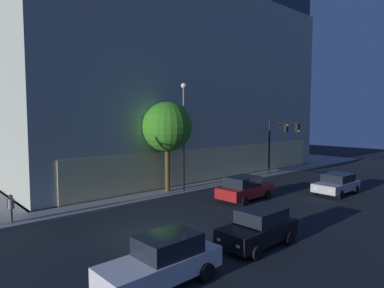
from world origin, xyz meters
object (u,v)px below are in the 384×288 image
sidewalk_tree (167,127)px  pedestrian_waiting (11,206)px  street_lamp_sidewalk (184,124)px  car_red (245,188)px  modern_building (149,80)px  car_silver (337,184)px  car_white (163,261)px  car_black (259,227)px  traffic_light_far_corner (281,136)px

sidewalk_tree → pedestrian_waiting: (-11.50, -0.67, -4.19)m
street_lamp_sidewalk → pedestrian_waiting: (-12.60, 0.07, -4.41)m
street_lamp_sidewalk → car_red: (1.70, -4.88, -4.62)m
modern_building → car_silver: size_ratio=8.00×
car_white → car_silver: 19.07m
pedestrian_waiting → street_lamp_sidewalk: bearing=-0.3°
sidewalk_tree → car_black: (-3.55, -11.69, -4.42)m
traffic_light_far_corner → car_silver: traffic_light_far_corner is taller
modern_building → car_black: size_ratio=8.20×
sidewalk_tree → car_silver: sidewalk_tree is taller
car_black → traffic_light_far_corner: bearing=30.7°
car_white → car_red: bearing=26.9°
pedestrian_waiting → sidewalk_tree: bearing=3.3°
car_red → traffic_light_far_corner: bearing=20.4°
car_black → car_silver: bearing=10.5°
traffic_light_far_corner → car_silver: (-3.39, -7.44, -3.39)m
car_silver → traffic_light_far_corner: bearing=65.5°
street_lamp_sidewalk → sidewalk_tree: (-1.10, 0.74, -0.21)m
pedestrian_waiting → car_red: car_red is taller
car_white → car_red: (11.94, 6.06, -0.01)m
modern_building → car_silver: 24.07m
traffic_light_far_corner → street_lamp_sidewalk: 12.18m
sidewalk_tree → car_white: (-9.14, -11.68, -4.40)m
traffic_light_far_corner → street_lamp_sidewalk: size_ratio=0.66×
sidewalk_tree → car_silver: size_ratio=1.66×
street_lamp_sidewalk → car_black: street_lamp_sidewalk is taller
modern_building → car_red: modern_building is taller
street_lamp_sidewalk → pedestrian_waiting: street_lamp_sidewalk is taller
modern_building → pedestrian_waiting: size_ratio=21.46×
street_lamp_sidewalk → sidewalk_tree: street_lamp_sidewalk is taller
car_black → car_silver: (13.32, 2.48, -0.04)m
street_lamp_sidewalk → car_silver: size_ratio=2.00×
traffic_light_far_corner → street_lamp_sidewalk: street_lamp_sidewalk is taller
street_lamp_sidewalk → sidewalk_tree: size_ratio=1.21×
car_white → pedestrian_waiting: bearing=102.1°
sidewalk_tree → pedestrian_waiting: sidewalk_tree is taller
traffic_light_far_corner → street_lamp_sidewalk: bearing=175.1°
car_white → car_red: car_white is taller
car_black → street_lamp_sidewalk: bearing=67.0°
car_white → street_lamp_sidewalk: bearing=46.9°
modern_building → pedestrian_waiting: bearing=-144.3°
car_red → car_silver: bearing=-27.3°
pedestrian_waiting → car_white: (2.36, -11.01, -0.20)m
traffic_light_far_corner → sidewalk_tree: bearing=172.3°
traffic_light_far_corner → car_white: traffic_light_far_corner is taller
car_silver → sidewalk_tree: bearing=136.7°
traffic_light_far_corner → car_white: size_ratio=1.23×
modern_building → street_lamp_sidewalk: modern_building is taller
car_black → car_white: bearing=179.9°
traffic_light_far_corner → car_red: (-10.36, -3.85, -3.34)m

